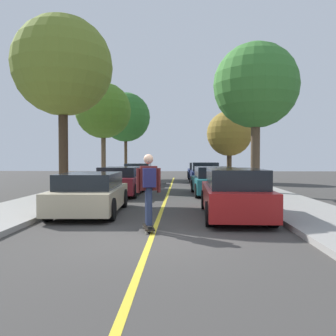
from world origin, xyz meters
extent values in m
plane|color=#3D3A38|center=(0.00, 0.00, 0.00)|extent=(80.00, 80.00, 0.00)
cube|color=gold|center=(0.00, 4.00, 0.00)|extent=(0.12, 39.20, 0.01)
cube|color=#BCAD89|center=(-2.20, 3.30, 0.49)|extent=(2.01, 4.17, 0.62)
cube|color=black|center=(-2.20, 3.34, 1.03)|extent=(1.73, 2.83, 0.46)
cylinder|color=black|center=(-1.28, 1.98, 0.32)|extent=(0.24, 0.65, 0.64)
cylinder|color=black|center=(-3.01, 1.91, 0.32)|extent=(0.24, 0.65, 0.64)
cylinder|color=black|center=(-1.39, 4.69, 0.32)|extent=(0.24, 0.65, 0.64)
cylinder|color=black|center=(-3.12, 4.62, 0.32)|extent=(0.24, 0.65, 0.64)
cube|color=maroon|center=(-2.20, 8.93, 0.53)|extent=(2.03, 4.50, 0.70)
cube|color=black|center=(-2.20, 8.93, 1.10)|extent=(1.74, 2.71, 0.44)
cylinder|color=black|center=(-1.37, 7.38, 0.32)|extent=(0.24, 0.65, 0.64)
cylinder|color=black|center=(-3.13, 7.44, 0.32)|extent=(0.24, 0.65, 0.64)
cylinder|color=black|center=(-1.27, 10.42, 0.32)|extent=(0.24, 0.65, 0.64)
cylinder|color=black|center=(-3.03, 10.47, 0.32)|extent=(0.24, 0.65, 0.64)
cube|color=#B7B7BC|center=(-2.20, 15.62, 0.56)|extent=(1.85, 4.68, 0.75)
cube|color=black|center=(-2.20, 15.68, 1.16)|extent=(1.60, 2.71, 0.46)
cylinder|color=black|center=(-1.35, 14.01, 0.32)|extent=(0.23, 0.64, 0.64)
cylinder|color=black|center=(-2.99, 13.98, 0.32)|extent=(0.23, 0.64, 0.64)
cylinder|color=black|center=(-1.42, 17.25, 0.32)|extent=(0.23, 0.64, 0.64)
cylinder|color=black|center=(-3.05, 17.22, 0.32)|extent=(0.23, 0.64, 0.64)
cube|color=maroon|center=(2.20, 2.82, 0.54)|extent=(1.81, 4.51, 0.72)
cube|color=black|center=(2.20, 2.60, 1.16)|extent=(1.57, 2.89, 0.53)
cylinder|color=black|center=(1.45, 4.38, 0.32)|extent=(0.24, 0.65, 0.64)
cylinder|color=black|center=(3.03, 4.34, 0.32)|extent=(0.24, 0.65, 0.64)
cylinder|color=black|center=(1.37, 1.31, 0.32)|extent=(0.24, 0.65, 0.64)
cylinder|color=black|center=(2.95, 1.27, 0.32)|extent=(0.24, 0.65, 0.64)
cube|color=#196066|center=(2.20, 9.05, 0.50)|extent=(2.01, 4.21, 0.64)
cube|color=black|center=(2.20, 9.12, 1.07)|extent=(1.73, 2.49, 0.51)
cylinder|color=black|center=(1.28, 10.40, 0.32)|extent=(0.24, 0.65, 0.64)
cylinder|color=black|center=(3.04, 10.45, 0.32)|extent=(0.24, 0.65, 0.64)
cylinder|color=black|center=(1.36, 7.64, 0.32)|extent=(0.24, 0.65, 0.64)
cylinder|color=black|center=(3.12, 7.70, 0.32)|extent=(0.24, 0.65, 0.64)
cube|color=navy|center=(2.20, 15.83, 0.54)|extent=(1.84, 4.54, 0.72)
cube|color=black|center=(2.20, 15.59, 1.18)|extent=(1.62, 2.57, 0.57)
cylinder|color=black|center=(1.34, 17.40, 0.32)|extent=(0.22, 0.64, 0.64)
cylinder|color=black|center=(3.06, 17.40, 0.32)|extent=(0.22, 0.64, 0.64)
cylinder|color=black|center=(1.34, 14.26, 0.32)|extent=(0.22, 0.64, 0.64)
cylinder|color=black|center=(3.06, 14.26, 0.32)|extent=(0.22, 0.64, 0.64)
cube|color=navy|center=(2.20, 22.36, 0.50)|extent=(1.90, 4.32, 0.64)
cube|color=black|center=(2.20, 22.15, 1.10)|extent=(1.67, 2.92, 0.56)
cylinder|color=black|center=(1.32, 23.82, 0.32)|extent=(0.22, 0.64, 0.64)
cylinder|color=black|center=(3.09, 23.82, 0.32)|extent=(0.22, 0.64, 0.64)
cylinder|color=black|center=(1.31, 20.90, 0.32)|extent=(0.22, 0.64, 0.64)
cylinder|color=black|center=(3.08, 20.90, 0.32)|extent=(0.22, 0.64, 0.64)
cylinder|color=#3D2D1E|center=(-4.19, 6.64, 2.23)|extent=(0.38, 0.38, 4.17)
sphere|color=olive|center=(-4.19, 6.64, 5.50)|extent=(4.04, 4.04, 4.04)
cylinder|color=brown|center=(-4.19, 14.06, 2.03)|extent=(0.29, 0.29, 3.77)
sphere|color=#4C7A23|center=(-4.19, 14.06, 4.71)|extent=(3.45, 3.45, 3.45)
cylinder|color=#4C3823|center=(-4.19, 22.82, 2.06)|extent=(0.26, 0.26, 3.83)
sphere|color=#2D6B28|center=(-4.19, 22.82, 5.33)|extent=(4.26, 4.26, 4.26)
cylinder|color=brown|center=(4.19, 9.28, 2.12)|extent=(0.43, 0.43, 3.96)
sphere|color=#3D7F33|center=(4.19, 9.28, 5.19)|extent=(4.02, 4.02, 4.02)
cylinder|color=#4C3823|center=(4.19, 18.28, 1.47)|extent=(0.36, 0.36, 2.66)
sphere|color=olive|center=(4.19, 18.28, 3.56)|extent=(3.30, 3.30, 3.30)
cylinder|color=#B2140F|center=(3.70, 7.41, 0.42)|extent=(0.20, 0.20, 0.55)
sphere|color=#B2140F|center=(3.70, 7.41, 0.75)|extent=(0.18, 0.18, 0.18)
cube|color=black|center=(-0.13, 0.71, 0.09)|extent=(0.38, 0.87, 0.02)
cylinder|color=beige|center=(-0.29, 1.02, 0.03)|extent=(0.04, 0.06, 0.06)
cylinder|color=beige|center=(-0.10, 1.06, 0.03)|extent=(0.04, 0.06, 0.06)
cylinder|color=beige|center=(-0.16, 0.36, 0.03)|extent=(0.04, 0.06, 0.06)
cylinder|color=beige|center=(0.03, 0.39, 0.03)|extent=(0.04, 0.06, 0.06)
cube|color=#99999E|center=(-0.19, 1.04, 0.07)|extent=(0.11, 0.06, 0.02)
cube|color=#99999E|center=(-0.06, 0.38, 0.07)|extent=(0.11, 0.06, 0.02)
cube|color=black|center=(-0.17, 0.93, 0.13)|extent=(0.15, 0.27, 0.06)
cube|color=black|center=(-0.09, 0.49, 0.13)|extent=(0.15, 0.27, 0.06)
cylinder|color=#283351|center=(-0.15, 0.83, 0.60)|extent=(0.18, 0.18, 0.87)
cylinder|color=#283351|center=(-0.10, 0.59, 0.60)|extent=(0.18, 0.18, 0.87)
cube|color=#511919|center=(-0.13, 0.71, 1.26)|extent=(0.43, 0.29, 0.57)
sphere|color=tan|center=(-0.13, 0.71, 1.71)|extent=(0.23, 0.23, 0.23)
cylinder|color=#511919|center=(-0.37, 0.66, 1.21)|extent=(0.11, 0.11, 0.58)
cylinder|color=#511919|center=(0.11, 0.76, 1.21)|extent=(0.11, 0.11, 0.58)
cube|color=#1E1E4C|center=(-0.09, 0.51, 1.28)|extent=(0.33, 0.23, 0.44)
camera|label=1|loc=(0.64, -7.52, 1.72)|focal=37.35mm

